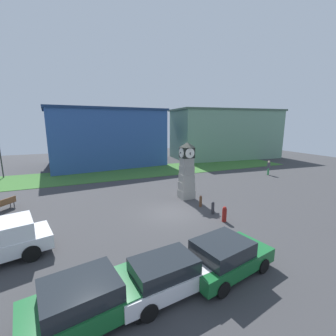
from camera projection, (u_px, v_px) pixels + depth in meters
name	position (u px, v px, depth m)	size (l,w,h in m)	color
ground_plane	(171.00, 213.00, 16.35)	(78.79, 78.79, 0.00)	#38383A
clock_tower	(187.00, 172.00, 19.13)	(1.33, 1.30, 4.84)	gray
bollard_near_tower	(224.00, 214.00, 14.78)	(0.29, 0.29, 1.05)	maroon
bollard_mid_row	(213.00, 208.00, 16.05)	(0.22, 0.22, 0.92)	#333338
bollard_far_row	(201.00, 201.00, 17.43)	(0.21, 0.21, 0.91)	brown
car_navy_sedan	(89.00, 300.00, 7.28)	(4.53, 2.75, 1.54)	#19602D
car_near_tower	(169.00, 274.00, 8.58)	(4.48, 2.23, 1.45)	silver
car_by_building	(225.00, 256.00, 9.71)	(4.39, 2.75, 1.53)	#19602D
bench	(4.00, 203.00, 16.73)	(1.43, 1.57, 0.90)	brown
pedestrian_by_cars	(269.00, 167.00, 27.96)	(0.46, 0.38, 1.79)	#338C4C
warehouse_blue_far	(105.00, 137.00, 34.90)	(17.58, 13.10, 8.48)	#2D5193
storefront_low_left	(225.00, 134.00, 41.77)	(20.08, 10.52, 8.79)	gray
grass_verge_far	(128.00, 172.00, 29.45)	(47.27, 7.43, 0.04)	#386B2D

